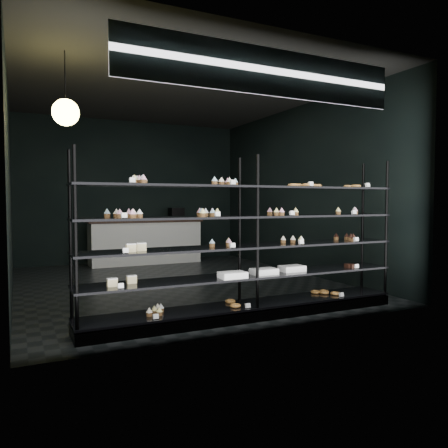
% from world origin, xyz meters
% --- Properties ---
extents(room, '(5.01, 6.01, 3.20)m').
position_xyz_m(room, '(0.00, 0.00, 1.60)').
color(room, black).
rests_on(room, ground).
extents(display_shelf, '(4.00, 0.50, 1.91)m').
position_xyz_m(display_shelf, '(0.02, -2.45, 0.63)').
color(display_shelf, black).
rests_on(display_shelf, room).
extents(signage, '(3.30, 0.05, 0.50)m').
position_xyz_m(signage, '(0.00, -2.93, 2.75)').
color(signage, '#0C1540').
rests_on(signage, room).
extents(pendant_lamp, '(0.32, 0.32, 0.89)m').
position_xyz_m(pendant_lamp, '(-1.86, -1.35, 2.45)').
color(pendant_lamp, black).
rests_on(pendant_lamp, room).
extents(service_counter, '(2.50, 0.65, 1.23)m').
position_xyz_m(service_counter, '(0.17, 2.50, 0.50)').
color(service_counter, silver).
rests_on(service_counter, room).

